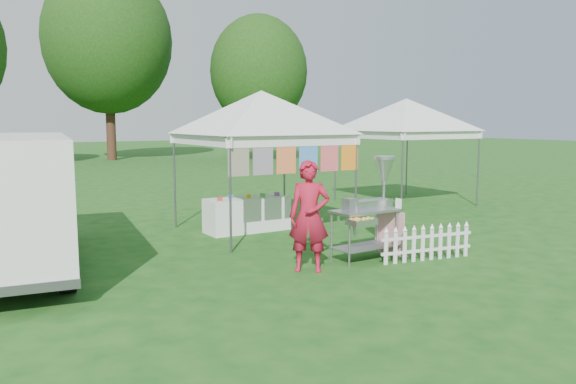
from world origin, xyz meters
TOP-DOWN VIEW (x-y plane):
  - ground at (0.00, 0.00)m, footprint 120.00×120.00m
  - canopy_main at (0.00, 3.49)m, footprint 4.24×4.24m
  - canopy_right at (5.50, 5.00)m, footprint 4.24×4.24m
  - tree_mid at (3.00, 28.00)m, footprint 7.60×7.60m
  - tree_right at (10.00, 22.00)m, footprint 5.60×5.60m
  - donut_cart at (0.46, 0.39)m, footprint 1.27×0.91m
  - vendor at (-0.90, 0.31)m, footprint 0.77×0.72m
  - cargo_van at (-5.03, 3.02)m, footprint 2.75×5.38m
  - picket_fence at (1.19, -0.18)m, footprint 1.78×0.34m
  - display_table at (-0.24, 3.73)m, footprint 1.80×0.70m

SIDE VIEW (x-z plane):
  - ground at x=0.00m, z-range 0.00..0.00m
  - picket_fence at x=1.19m, z-range 0.01..0.57m
  - display_table at x=-0.24m, z-range 0.00..0.73m
  - vendor at x=-0.90m, z-range 0.00..1.76m
  - donut_cart at x=0.46m, z-range 0.16..1.92m
  - cargo_van at x=-5.03m, z-range 0.08..2.22m
  - canopy_main at x=0.00m, z-range 1.26..4.71m
  - canopy_right at x=5.50m, z-range 1.27..4.72m
  - tree_right at x=10.00m, z-range 0.97..9.39m
  - tree_mid at x=3.00m, z-range 1.38..12.90m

